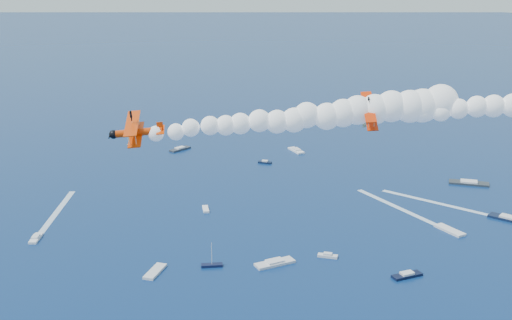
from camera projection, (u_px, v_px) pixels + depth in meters
The scene contains 5 objects.
biplane_lead at pixel (372, 114), 103.50m from camera, with size 7.34×8.23×4.96m, color red, non-canonical shape.
biplane_trail at pixel (138, 132), 101.37m from camera, with size 8.43×9.46×5.70m, color #E23A04, non-canonical shape.
smoke_trail_trail at pixel (300, 117), 102.76m from camera, with size 39.57×33.66×9.24m, color white, non-canonical shape.
spectator_boats at pixel (403, 246), 189.34m from camera, with size 212.99×153.47×0.70m.
boat_wakes at pixel (327, 248), 189.00m from camera, with size 188.94×124.96×0.04m.
Camera 1 is at (67.11, -51.60, 79.34)m, focal length 46.51 mm.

